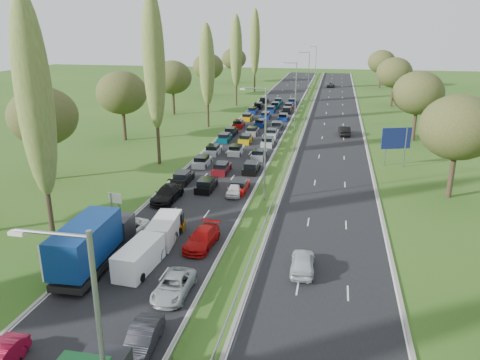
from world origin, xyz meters
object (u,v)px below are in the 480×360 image
Objects in this scene: near_car_3 at (167,194)px; white_van_rear at (165,229)px; blue_lorry at (93,243)px; direction_sign at (396,140)px; near_car_2 at (126,231)px; info_sign at (115,200)px; white_van_front at (140,256)px.

near_car_3 is 1.08× the size of white_van_rear.
direction_sign is at bearing 50.35° from blue_lorry.
blue_lorry is at bearing -89.39° from near_car_3.
info_sign is (-3.58, 5.31, 0.64)m from near_car_2.
direction_sign is at bearing 51.84° from near_car_2.
near_car_2 is 1.00× the size of white_van_front.
near_car_2 is 9.64m from near_car_3.
white_van_rear reaches higher than near_car_3.
info_sign reaches higher than near_car_3.
near_car_2 is at bearing -177.29° from white_van_rear.
blue_lorry is at bearing -127.36° from direction_sign.
white_van_front is at bearing 7.70° from blue_lorry.
near_car_3 is 15.03m from blue_lorry.
white_van_front is (3.06, -14.35, 0.25)m from near_car_3.
blue_lorry is 3.69m from white_van_front.
white_van_rear reaches higher than near_car_2.
blue_lorry is (-0.43, -14.97, 1.27)m from near_car_3.
white_van_front reaches higher than white_van_rear.
near_car_3 is 9.71m from white_van_rear.
near_car_2 is 5.77m from white_van_front.
info_sign is at bearing 127.91° from near_car_2.
white_van_rear is at bearing 92.94° from white_van_front.
direction_sign reaches higher than near_car_3.
blue_lorry is 6.89m from white_van_rear.
white_van_rear is at bearing -128.44° from direction_sign.
blue_lorry is (-0.18, -5.33, 1.34)m from near_car_2.
white_van_front is 39.39m from direction_sign.
direction_sign is (24.96, 18.29, 2.76)m from near_car_3.
near_car_3 is at bearing 104.03° from white_van_rear.
white_van_rear is at bearing 11.57° from near_car_2.
white_van_front is (3.32, -4.71, 0.33)m from near_car_2.
direction_sign reaches higher than blue_lorry.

